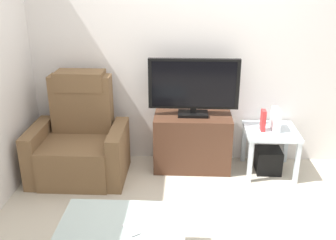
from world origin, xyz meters
name	(u,v)px	position (x,y,z in m)	size (l,w,h in m)	color
ground_plane	(201,211)	(0.00, 0.00, 0.00)	(6.40, 6.40, 0.00)	beige
wall_back	(201,47)	(0.00, 1.13, 1.30)	(6.40, 0.06, 2.60)	silver
tv_stand	(192,142)	(-0.08, 0.85, 0.31)	(0.83, 0.43, 0.61)	#4C2D1E
television	(194,86)	(-0.08, 0.87, 0.94)	(0.94, 0.20, 0.61)	black
recliner_armchair	(80,142)	(-1.27, 0.66, 0.37)	(0.98, 0.78, 1.08)	brown
side_table	(271,137)	(0.75, 0.80, 0.41)	(0.54, 0.54, 0.49)	silver
subwoofer_box	(268,160)	(0.75, 0.80, 0.13)	(0.26, 0.26, 0.26)	black
book_upright	(263,120)	(0.65, 0.78, 0.60)	(0.04, 0.10, 0.22)	red
game_console	(276,119)	(0.78, 0.81, 0.61)	(0.07, 0.20, 0.23)	white
coffee_table	(122,227)	(-0.60, -0.74, 0.36)	(0.90, 0.60, 0.39)	#B2C6C1
cell_phone	(131,229)	(-0.52, -0.81, 0.39)	(0.07, 0.15, 0.01)	#B7B7BC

